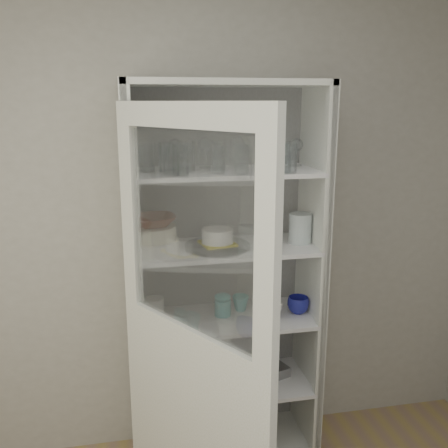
{
  "coord_description": "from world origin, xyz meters",
  "views": [
    {
      "loc": [
        -0.29,
        -1.19,
        2.0
      ],
      "look_at": [
        0.2,
        1.27,
        1.38
      ],
      "focal_mm": 40.0,
      "sensor_mm": 36.0,
      "label": 1
    }
  ],
  "objects_px": {
    "mug_teal": "(241,303)",
    "cream_bowl": "(154,233)",
    "white_ramekin": "(218,236)",
    "measuring_cups": "(173,324)",
    "goblet_1": "(206,151)",
    "plate_stack_back": "(144,237)",
    "glass_platter": "(218,246)",
    "grey_bowl_stack": "(300,228)",
    "white_canister": "(155,308)",
    "goblet_2": "(238,150)",
    "goblet_3": "(296,151)",
    "pantry_cabinet": "(222,298)",
    "cupboard_door": "(192,378)",
    "cream_dish": "(169,383)",
    "mug_white": "(273,311)",
    "terracotta_bowl": "(153,221)",
    "yellow_trivet": "(218,243)",
    "mug_blue": "(298,305)",
    "goblet_0": "(175,152)",
    "plate_stack_front": "(154,247)"
  },
  "relations": [
    {
      "from": "glass_platter",
      "to": "measuring_cups",
      "type": "xyz_separation_m",
      "value": [
        -0.25,
        -0.05,
        -0.39
      ]
    },
    {
      "from": "goblet_3",
      "to": "goblet_2",
      "type": "bearing_deg",
      "value": 178.68
    },
    {
      "from": "white_ramekin",
      "to": "cupboard_door",
      "type": "bearing_deg",
      "value": -110.91
    },
    {
      "from": "plate_stack_back",
      "to": "pantry_cabinet",
      "type": "bearing_deg",
      "value": -9.51
    },
    {
      "from": "goblet_3",
      "to": "grey_bowl_stack",
      "type": "xyz_separation_m",
      "value": [
        0.0,
        -0.11,
        -0.4
      ]
    },
    {
      "from": "goblet_2",
      "to": "white_ramekin",
      "type": "xyz_separation_m",
      "value": [
        -0.13,
        -0.12,
        -0.42
      ]
    },
    {
      "from": "white_ramekin",
      "to": "measuring_cups",
      "type": "relative_size",
      "value": 1.83
    },
    {
      "from": "terracotta_bowl",
      "to": "mug_blue",
      "type": "xyz_separation_m",
      "value": [
        0.78,
        0.03,
        -0.52
      ]
    },
    {
      "from": "cream_bowl",
      "to": "white_canister",
      "type": "distance_m",
      "value": 0.46
    },
    {
      "from": "cupboard_door",
      "to": "plate_stack_back",
      "type": "relative_size",
      "value": 10.05
    },
    {
      "from": "goblet_0",
      "to": "plate_stack_front",
      "type": "relative_size",
      "value": 0.66
    },
    {
      "from": "goblet_3",
      "to": "measuring_cups",
      "type": "distance_m",
      "value": 1.12
    },
    {
      "from": "plate_stack_back",
      "to": "measuring_cups",
      "type": "relative_size",
      "value": 2.23
    },
    {
      "from": "pantry_cabinet",
      "to": "terracotta_bowl",
      "type": "relative_size",
      "value": 9.57
    },
    {
      "from": "goblet_3",
      "to": "measuring_cups",
      "type": "xyz_separation_m",
      "value": [
        -0.7,
        -0.17,
        -0.86
      ]
    },
    {
      "from": "mug_white",
      "to": "measuring_cups",
      "type": "height_order",
      "value": "mug_white"
    },
    {
      "from": "goblet_3",
      "to": "mug_white",
      "type": "relative_size",
      "value": 1.54
    },
    {
      "from": "goblet_2",
      "to": "goblet_1",
      "type": "bearing_deg",
      "value": -176.57
    },
    {
      "from": "cream_bowl",
      "to": "white_canister",
      "type": "relative_size",
      "value": 1.93
    },
    {
      "from": "yellow_trivet",
      "to": "white_ramekin",
      "type": "relative_size",
      "value": 1.0
    },
    {
      "from": "measuring_cups",
      "to": "mug_teal",
      "type": "bearing_deg",
      "value": 20.17
    },
    {
      "from": "goblet_3",
      "to": "white_ramekin",
      "type": "distance_m",
      "value": 0.62
    },
    {
      "from": "goblet_1",
      "to": "plate_stack_back",
      "type": "height_order",
      "value": "goblet_1"
    },
    {
      "from": "white_canister",
      "to": "cream_dish",
      "type": "relative_size",
      "value": 0.56
    },
    {
      "from": "white_canister",
      "to": "measuring_cups",
      "type": "bearing_deg",
      "value": -57.58
    },
    {
      "from": "terracotta_bowl",
      "to": "cream_dish",
      "type": "distance_m",
      "value": 0.94
    },
    {
      "from": "cream_bowl",
      "to": "mug_teal",
      "type": "height_order",
      "value": "cream_bowl"
    },
    {
      "from": "goblet_3",
      "to": "white_canister",
      "type": "height_order",
      "value": "goblet_3"
    },
    {
      "from": "terracotta_bowl",
      "to": "yellow_trivet",
      "type": "xyz_separation_m",
      "value": [
        0.33,
        0.03,
        -0.14
      ]
    },
    {
      "from": "goblet_2",
      "to": "grey_bowl_stack",
      "type": "xyz_separation_m",
      "value": [
        0.32,
        -0.11,
        -0.41
      ]
    },
    {
      "from": "plate_stack_back",
      "to": "mug_teal",
      "type": "bearing_deg",
      "value": -7.82
    },
    {
      "from": "goblet_3",
      "to": "yellow_trivet",
      "type": "height_order",
      "value": "goblet_3"
    },
    {
      "from": "cream_bowl",
      "to": "cream_dish",
      "type": "xyz_separation_m",
      "value": [
        0.06,
        0.06,
        -0.87
      ]
    },
    {
      "from": "yellow_trivet",
      "to": "grey_bowl_stack",
      "type": "bearing_deg",
      "value": 1.27
    },
    {
      "from": "mug_blue",
      "to": "pantry_cabinet",
      "type": "bearing_deg",
      "value": -177.79
    },
    {
      "from": "white_canister",
      "to": "goblet_1",
      "type": "bearing_deg",
      "value": 7.17
    },
    {
      "from": "pantry_cabinet",
      "to": "glass_platter",
      "type": "relative_size",
      "value": 6.18
    },
    {
      "from": "mug_teal",
      "to": "cream_bowl",
      "type": "bearing_deg",
      "value": -166.23
    },
    {
      "from": "grey_bowl_stack",
      "to": "measuring_cups",
      "type": "xyz_separation_m",
      "value": [
        -0.7,
        -0.06,
        -0.46
      ]
    },
    {
      "from": "goblet_0",
      "to": "goblet_3",
      "type": "xyz_separation_m",
      "value": [
        0.64,
        -0.04,
        -0.0
      ]
    },
    {
      "from": "glass_platter",
      "to": "measuring_cups",
      "type": "bearing_deg",
      "value": -167.95
    },
    {
      "from": "mug_blue",
      "to": "cream_dish",
      "type": "distance_m",
      "value": 0.83
    },
    {
      "from": "pantry_cabinet",
      "to": "mug_teal",
      "type": "bearing_deg",
      "value": -1.25
    },
    {
      "from": "terracotta_bowl",
      "to": "plate_stack_back",
      "type": "bearing_deg",
      "value": 102.19
    },
    {
      "from": "goblet_1",
      "to": "mug_teal",
      "type": "relative_size",
      "value": 1.9
    },
    {
      "from": "goblet_3",
      "to": "cream_dish",
      "type": "bearing_deg",
      "value": -173.22
    },
    {
      "from": "glass_platter",
      "to": "white_canister",
      "type": "relative_size",
      "value": 2.88
    },
    {
      "from": "goblet_1",
      "to": "mug_white",
      "type": "distance_m",
      "value": 0.92
    },
    {
      "from": "goblet_1",
      "to": "cream_dish",
      "type": "height_order",
      "value": "goblet_1"
    },
    {
      "from": "goblet_2",
      "to": "mug_blue",
      "type": "relative_size",
      "value": 1.5
    }
  ]
}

